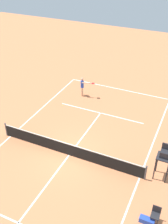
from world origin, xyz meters
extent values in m
plane|color=#D37A4C|center=(0.00, 0.00, 0.00)|extent=(60.00, 60.00, 0.00)
cube|color=white|center=(0.00, -10.14, 0.00)|extent=(9.52, 0.10, 0.01)
cube|color=white|center=(-4.76, 0.00, 0.00)|extent=(0.10, 20.28, 0.01)
cube|color=white|center=(4.76, 0.00, 0.00)|extent=(0.10, 20.28, 0.01)
cube|color=white|center=(0.00, -5.58, 0.00)|extent=(7.14, 0.10, 0.01)
cube|color=white|center=(0.00, 5.58, 0.00)|extent=(7.14, 0.10, 0.01)
cube|color=white|center=(0.00, 0.00, 0.00)|extent=(0.10, 11.15, 0.01)
cylinder|color=#4C4C51|center=(-5.06, 0.00, 0.54)|extent=(0.10, 0.10, 1.07)
cylinder|color=#4C4C51|center=(5.06, 0.00, 0.54)|extent=(0.10, 0.10, 1.07)
cube|color=black|center=(0.00, 0.00, 0.46)|extent=(10.12, 0.03, 0.91)
cube|color=white|center=(0.00, 0.00, 0.93)|extent=(10.12, 0.04, 0.06)
cylinder|color=#D8A884|center=(2.62, -7.67, 0.41)|extent=(0.12, 0.12, 0.82)
cylinder|color=#D8A884|center=(2.57, -7.48, 0.41)|extent=(0.12, 0.12, 0.82)
cylinder|color=#2647B7|center=(2.60, -7.57, 1.14)|extent=(0.28, 0.28, 0.64)
sphere|color=#D8A884|center=(2.60, -7.57, 1.65)|extent=(0.23, 0.23, 0.23)
cylinder|color=#D8A884|center=(2.64, -7.75, 1.18)|extent=(0.09, 0.09, 0.57)
cylinder|color=#D8A884|center=(2.27, -7.47, 1.39)|extent=(0.57, 0.24, 0.09)
cylinder|color=black|center=(1.87, -7.58, 1.39)|extent=(0.26, 0.10, 0.04)
ellipsoid|color=red|center=(1.59, -7.66, 1.39)|extent=(0.38, 0.36, 0.04)
sphere|color=#CCE033|center=(3.34, -5.21, 0.03)|extent=(0.07, 0.07, 0.07)
cylinder|color=#232328|center=(-6.19, -0.25, 0.78)|extent=(0.07, 0.07, 1.55)
cylinder|color=#232328|center=(-5.49, -0.25, 0.78)|extent=(0.07, 0.07, 1.55)
cylinder|color=#232328|center=(-5.49, -0.95, 0.78)|extent=(0.07, 0.07, 1.55)
cube|color=#232328|center=(-5.84, -0.60, 1.58)|extent=(0.80, 0.80, 0.06)
cube|color=#232328|center=(-5.84, -0.60, 1.81)|extent=(0.50, 0.44, 0.40)
cube|color=#232328|center=(-5.84, -0.80, 2.16)|extent=(0.50, 0.06, 0.50)
cylinder|color=#262626|center=(-6.38, 2.79, 0.23)|extent=(0.04, 0.04, 0.45)
cylinder|color=#262626|center=(-6.03, 2.79, 0.23)|extent=(0.04, 0.04, 0.45)
cylinder|color=#262626|center=(-6.38, 2.44, 0.23)|extent=(0.04, 0.04, 0.45)
cylinder|color=#262626|center=(-6.03, 2.44, 0.23)|extent=(0.04, 0.04, 0.45)
cube|color=#232328|center=(-6.20, 2.62, 0.48)|extent=(0.44, 0.44, 0.06)
cube|color=#232328|center=(-6.20, 2.40, 0.73)|extent=(0.44, 0.04, 0.44)
cube|color=#2647B7|center=(-5.87, 2.81, 0.15)|extent=(0.76, 0.32, 0.30)
camera|label=1|loc=(-6.55, 11.82, 12.20)|focal=43.58mm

